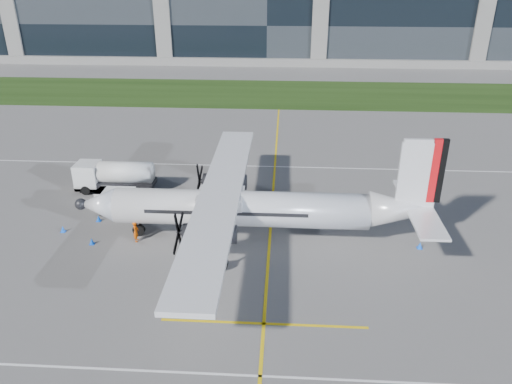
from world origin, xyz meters
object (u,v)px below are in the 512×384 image
Objects in this scene: turboprop_aircraft at (254,190)px; safety_cone_fwd at (63,229)px; fuel_tanker_truck at (109,176)px; safety_cone_nose_stbd at (99,218)px; safety_cone_stbdwing at (236,165)px; safety_cone_nose_port at (92,241)px; baggage_tug at (116,201)px; safety_cone_tail at (420,245)px; ground_crew_person at (136,230)px.

turboprop_aircraft reaches higher than safety_cone_fwd.
fuel_tanker_truck is 14.72× the size of safety_cone_nose_stbd.
fuel_tanker_truck is 12.47m from safety_cone_stbdwing.
fuel_tanker_truck is at bearing 149.80° from turboprop_aircraft.
safety_cone_stbdwing is (9.92, 11.94, 0.00)m from safety_cone_nose_stbd.
turboprop_aircraft is 54.59× the size of safety_cone_nose_stbd.
fuel_tanker_truck reaches higher than safety_cone_nose_stbd.
turboprop_aircraft is at bearing 7.12° from safety_cone_nose_port.
safety_cone_stbdwing is at bearing 59.31° from safety_cone_nose_port.
baggage_tug is at bearing 161.89° from turboprop_aircraft.
safety_cone_tail is (23.78, -4.43, -0.71)m from baggage_tug.
safety_cone_fwd is 18.33m from safety_cone_stbdwing.
safety_cone_tail is (20.84, 0.23, -0.67)m from ground_crew_person.
safety_cone_nose_port is at bearing -92.63° from baggage_tug.
turboprop_aircraft is 14.76m from safety_cone_stbdwing.
safety_cone_tail is 20.81m from safety_cone_stbdwing.
baggage_tug is 24.20m from safety_cone_tail.
safety_cone_tail is at bearing -2.88° from turboprop_aircraft.
turboprop_aircraft is at bearing -0.70° from safety_cone_fwd.
turboprop_aircraft is 14.81× the size of ground_crew_person.
safety_cone_stbdwing is at bearing 135.48° from safety_cone_tail.
ground_crew_person reaches higher than safety_cone_fwd.
safety_cone_tail and safety_cone_stbdwing have the same top height.
safety_cone_nose_stbd is 15.52m from safety_cone_stbdwing.
baggage_tug is at bearing 49.31° from safety_cone_fwd.
turboprop_aircraft is 54.59× the size of safety_cone_stbdwing.
safety_cone_stbdwing is (6.00, 14.82, -0.67)m from ground_crew_person.
baggage_tug is 6.40× the size of safety_cone_fwd.
safety_cone_nose_stbd is at bearing -129.72° from safety_cone_stbdwing.
safety_cone_fwd is (-6.07, 1.02, -0.67)m from ground_crew_person.
ground_crew_person is 20.85m from safety_cone_tail.
safety_cone_nose_stbd and safety_cone_stbdwing have the same top height.
safety_cone_stbdwing is at bearing 50.28° from safety_cone_nose_stbd.
baggage_tug is 2.14m from safety_cone_nose_stbd.
safety_cone_stbdwing is (-14.84, 14.59, 0.00)m from safety_cone_tail.
safety_cone_nose_stbd is at bearing -81.17° from fuel_tanker_truck.
ground_crew_person is 3.32m from safety_cone_nose_port.
fuel_tanker_truck is 14.72× the size of safety_cone_stbdwing.
baggage_tug reaches higher than safety_cone_fwd.
ground_crew_person is 6.19m from safety_cone_fwd.
safety_cone_nose_port is (0.73, -3.53, 0.00)m from safety_cone_nose_stbd.
turboprop_aircraft is 9.33m from ground_crew_person.
fuel_tanker_truck is 4.51m from baggage_tug.
baggage_tug is at bearing -131.33° from safety_cone_stbdwing.
fuel_tanker_truck is 2.30× the size of baggage_tug.
fuel_tanker_truck is at bearing 98.83° from safety_cone_nose_stbd.
turboprop_aircraft is at bearing -18.11° from baggage_tug.
fuel_tanker_truck is at bearing 80.84° from safety_cone_fwd.
safety_cone_stbdwing is at bearing -26.04° from ground_crew_person.
safety_cone_tail is (12.11, -0.61, -3.84)m from turboprop_aircraft.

